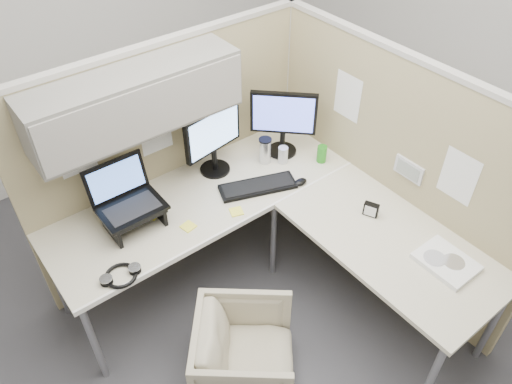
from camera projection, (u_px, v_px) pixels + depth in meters
ground at (267, 312)px, 3.36m from camera, size 4.50×4.50×0.00m
partition_back at (156, 133)px, 3.02m from camera, size 2.00×0.36×1.63m
partition_right at (385, 171)px, 3.19m from camera, size 0.07×2.03×1.63m
desk at (272, 221)px, 3.03m from camera, size 2.00×1.98×0.73m
office_chair at (245, 351)px, 2.83m from camera, size 0.74×0.75×0.56m
monitor_left at (213, 136)px, 3.16m from camera, size 0.44×0.20×0.47m
monitor_right at (283, 118)px, 3.31m from camera, size 0.34×0.33×0.47m
laptop_station at (129, 204)px, 2.87m from camera, size 0.36×0.31×0.38m
keyboard at (258, 187)px, 3.19m from camera, size 0.52×0.32×0.02m
mouse at (301, 182)px, 3.22m from camera, size 0.09×0.06×0.03m
travel_mug at (265, 150)px, 3.35m from camera, size 0.09×0.09×0.18m
soda_can_green at (322, 154)px, 3.37m from camera, size 0.07×0.07×0.12m
soda_can_silver at (283, 155)px, 3.36m from camera, size 0.07×0.07×0.12m
sticky_note_c at (152, 215)px, 3.01m from camera, size 0.10×0.10×0.01m
sticky_note_a at (188, 226)px, 2.93m from camera, size 0.09×0.09×0.01m
sticky_note_b at (236, 211)px, 3.03m from camera, size 0.10×0.10×0.01m
headphones at (121, 275)px, 2.65m from camera, size 0.22×0.20×0.03m
paper_stack at (446, 262)px, 2.71m from camera, size 0.24×0.31×0.03m
desk_clock at (371, 210)px, 2.98m from camera, size 0.07×0.10×0.09m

